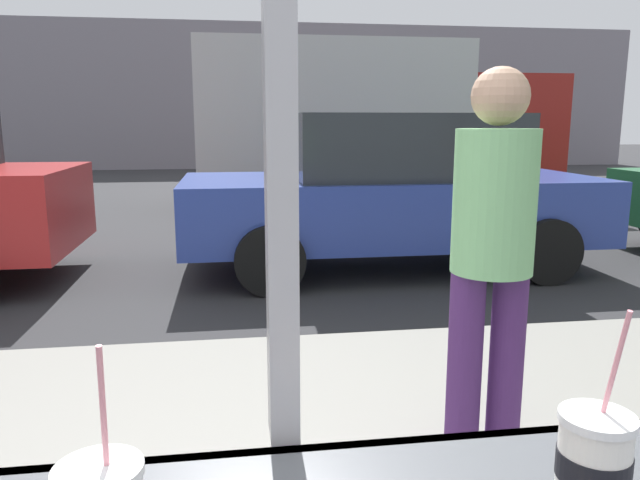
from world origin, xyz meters
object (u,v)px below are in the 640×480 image
(parked_car_blue, at_px, (393,191))
(pedestrian, at_px, (492,249))
(soda_cup_right, at_px, (594,463))
(box_truck, at_px, (369,119))

(parked_car_blue, height_order, pedestrian, pedestrian)
(soda_cup_right, height_order, pedestrian, pedestrian)
(soda_cup_right, height_order, box_truck, box_truck)
(parked_car_blue, xyz_separation_m, box_truck, (0.83, 4.84, 0.75))
(parked_car_blue, distance_m, box_truck, 4.97)
(box_truck, bearing_deg, parked_car_blue, -99.77)
(soda_cup_right, xyz_separation_m, parked_car_blue, (1.20, 5.47, -0.25))
(box_truck, bearing_deg, soda_cup_right, -101.14)
(soda_cup_right, relative_size, box_truck, 0.05)
(parked_car_blue, bearing_deg, box_truck, 80.23)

